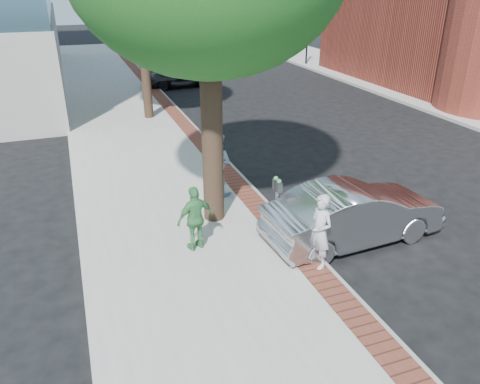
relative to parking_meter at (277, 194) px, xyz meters
name	(u,v)px	position (x,y,z in m)	size (l,w,h in m)	color
ground	(263,255)	(-0.57, -0.59, -1.21)	(120.00, 120.00, 0.00)	black
sidewalk	(142,150)	(-2.07, 7.41, -1.13)	(5.00, 60.00, 0.15)	#9E9991
brick_strip	(199,141)	(0.13, 7.41, -1.05)	(0.60, 60.00, 0.01)	brown
curb	(208,142)	(0.48, 7.41, -1.13)	(0.10, 60.00, 0.15)	gray
sidewalk_far	(480,110)	(13.93, 7.41, -1.13)	(5.00, 60.00, 0.15)	#9E9991
signal_near	(140,40)	(0.33, 21.41, 1.05)	(0.70, 0.15, 3.80)	black
signal_far	(308,33)	(11.93, 21.41, 1.05)	(0.70, 0.15, 3.80)	black
parking_meter	(277,194)	(0.00, 0.00, 0.00)	(0.12, 0.32, 1.47)	gray
person_gray	(320,232)	(0.28, -1.59, -0.22)	(0.61, 0.40, 1.67)	#B8B7BC
person_officer	(217,163)	(-0.61, 2.73, -0.15)	(0.88, 0.69, 1.81)	#82A9C9
person_green	(196,218)	(-2.00, 0.00, -0.28)	(0.91, 0.38, 1.55)	#408D4B
sedan_silver	(354,214)	(1.70, -0.72, -0.48)	(1.54, 4.41, 1.45)	#A5A6AC
bg_car	(177,76)	(1.69, 17.66, -0.56)	(1.53, 3.79, 1.29)	black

